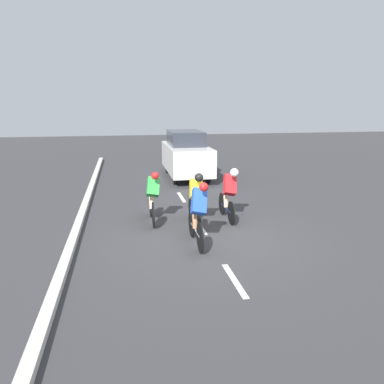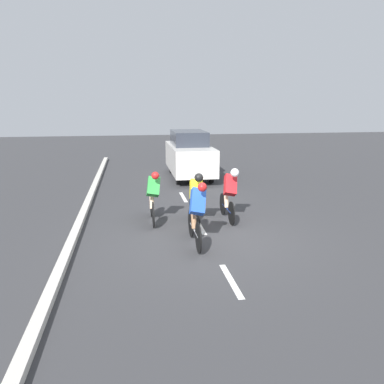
{
  "view_description": "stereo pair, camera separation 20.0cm",
  "coord_description": "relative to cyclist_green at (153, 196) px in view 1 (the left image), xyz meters",
  "views": [
    {
      "loc": [
        1.95,
        8.47,
        3.23
      ],
      "look_at": [
        0.21,
        -0.88,
        0.95
      ],
      "focal_mm": 35.0,
      "sensor_mm": 36.0,
      "label": 1
    },
    {
      "loc": [
        1.75,
        8.5,
        3.23
      ],
      "look_at": [
        0.21,
        -0.88,
        0.95
      ],
      "focal_mm": 35.0,
      "sensor_mm": 36.0,
      "label": 2
    }
  ],
  "objects": [
    {
      "name": "curb",
      "position": [
        2.0,
        0.54,
        -0.69
      ],
      "size": [
        0.2,
        25.26,
        0.14
      ],
      "primitive_type": "cube",
      "color": "beige",
      "rests_on": "ground"
    },
    {
      "name": "lane_stripe_far",
      "position": [
        -1.2,
        -2.66,
        -0.75
      ],
      "size": [
        0.12,
        1.4,
        0.01
      ],
      "primitive_type": "cube",
      "color": "white",
      "rests_on": "ground"
    },
    {
      "name": "ground_plane",
      "position": [
        -1.2,
        1.42,
        -0.76
      ],
      "size": [
        60.0,
        60.0,
        0.0
      ],
      "primitive_type": "plane",
      "color": "#38383A"
    },
    {
      "name": "lane_stripe_near",
      "position": [
        -1.2,
        3.74,
        -0.75
      ],
      "size": [
        0.12,
        1.4,
        0.01
      ],
      "primitive_type": "cube",
      "color": "white",
      "rests_on": "ground"
    },
    {
      "name": "cyclist_red",
      "position": [
        -2.11,
        0.16,
        0.06
      ],
      "size": [
        0.43,
        1.62,
        1.52
      ],
      "color": "black",
      "rests_on": "ground"
    },
    {
      "name": "cyclist_green",
      "position": [
        0.0,
        0.0,
        0.0
      ],
      "size": [
        0.41,
        1.67,
        1.46
      ],
      "color": "black",
      "rests_on": "ground"
    },
    {
      "name": "cyclist_blue",
      "position": [
        -0.88,
        1.87,
        0.04
      ],
      "size": [
        0.43,
        1.74,
        1.54
      ],
      "color": "black",
      "rests_on": "ground"
    },
    {
      "name": "cyclist_yellow",
      "position": [
        -1.11,
        0.44,
        0.02
      ],
      "size": [
        0.38,
        1.64,
        1.47
      ],
      "color": "black",
      "rests_on": "ground"
    },
    {
      "name": "lane_stripe_mid",
      "position": [
        -1.2,
        0.54,
        -0.75
      ],
      "size": [
        0.12,
        1.4,
        0.01
      ],
      "primitive_type": "cube",
      "color": "white",
      "rests_on": "ground"
    },
    {
      "name": "support_car",
      "position": [
        -1.97,
        -6.14,
        0.27
      ],
      "size": [
        1.7,
        4.15,
        2.03
      ],
      "color": "black",
      "rests_on": "ground"
    }
  ]
}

